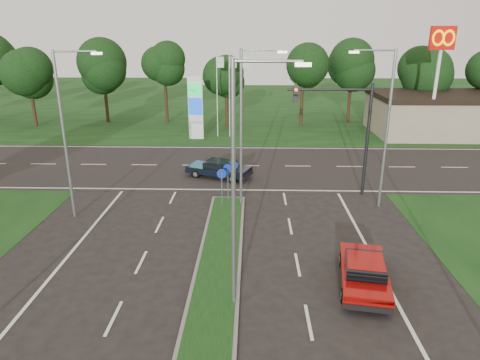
{
  "coord_description": "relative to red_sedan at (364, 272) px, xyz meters",
  "views": [
    {
      "loc": [
        1.42,
        -7.81,
        9.69
      ],
      "look_at": [
        0.79,
        14.14,
        2.2
      ],
      "focal_mm": 32.0,
      "sensor_mm": 36.0,
      "label": 1
    }
  ],
  "objects": [
    {
      "name": "commercial_building",
      "position": [
        16.0,
        28.6,
        1.35
      ],
      "size": [
        16.0,
        9.0,
        4.0
      ],
      "primitive_type": "cube",
      "color": "gray",
      "rests_on": "ground"
    },
    {
      "name": "streetlight_median_far",
      "position": [
        -5.0,
        8.6,
        4.43
      ],
      "size": [
        2.53,
        0.22,
        9.0
      ],
      "color": "gray",
      "rests_on": "ground"
    },
    {
      "name": "streetlight_right_far",
      "position": [
        2.8,
        8.6,
        4.43
      ],
      "size": [
        2.53,
        0.22,
        9.0
      ],
      "rotation": [
        0.0,
        0.0,
        3.14
      ],
      "color": "gray",
      "rests_on": "ground"
    },
    {
      "name": "red_sedan",
      "position": [
        0.0,
        0.0,
        0.0
      ],
      "size": [
        2.5,
        4.61,
        1.2
      ],
      "rotation": [
        0.0,
        0.0,
        -0.17
      ],
      "color": "#940A08",
      "rests_on": "ground"
    },
    {
      "name": "mcdonalds_sign",
      "position": [
        12.0,
        24.57,
        7.34
      ],
      "size": [
        2.2,
        0.47,
        10.4
      ],
      "color": "silver",
      "rests_on": "ground"
    },
    {
      "name": "traffic_signal",
      "position": [
        1.19,
        10.59,
        4.01
      ],
      "size": [
        5.1,
        0.42,
        7.0
      ],
      "color": "black",
      "rests_on": "ground"
    },
    {
      "name": "gas_pylon",
      "position": [
        -9.78,
        25.64,
        2.55
      ],
      "size": [
        5.8,
        1.26,
        8.0
      ],
      "color": "silver",
      "rests_on": "ground"
    },
    {
      "name": "verge_far",
      "position": [
        -6.0,
        47.6,
        -0.65
      ],
      "size": [
        160.0,
        50.0,
        0.02
      ],
      "primitive_type": "cube",
      "color": "black",
      "rests_on": "ground"
    },
    {
      "name": "navy_sedan",
      "position": [
        -6.89,
        13.75,
        0.01
      ],
      "size": [
        4.79,
        3.27,
        1.22
      ],
      "rotation": [
        0.0,
        0.0,
        1.21
      ],
      "color": "black",
      "rests_on": "ground"
    },
    {
      "name": "streetlight_median_near",
      "position": [
        -5.0,
        -1.4,
        4.43
      ],
      "size": [
        2.53,
        0.22,
        9.0
      ],
      "color": "gray",
      "rests_on": "ground"
    },
    {
      "name": "median_kerb",
      "position": [
        -6.0,
        -3.4,
        -0.59
      ],
      "size": [
        2.0,
        26.0,
        0.12
      ],
      "primitive_type": "cube",
      "color": "slate",
      "rests_on": "ground"
    },
    {
      "name": "streetlight_left_far",
      "position": [
        -14.3,
        6.6,
        4.43
      ],
      "size": [
        2.53,
        0.22,
        9.0
      ],
      "color": "gray",
      "rests_on": "ground"
    },
    {
      "name": "treeline_far",
      "position": [
        -5.89,
        32.53,
        6.19
      ],
      "size": [
        6.0,
        6.0,
        9.9
      ],
      "color": "black",
      "rests_on": "ground"
    },
    {
      "name": "median_signs",
      "position": [
        -6.0,
        9.0,
        1.07
      ],
      "size": [
        1.16,
        1.76,
        2.38
      ],
      "color": "gray",
      "rests_on": "ground"
    },
    {
      "name": "cross_road",
      "position": [
        -6.0,
        16.6,
        -0.65
      ],
      "size": [
        160.0,
        12.0,
        0.02
      ],
      "primitive_type": "cube",
      "color": "black",
      "rests_on": "ground"
    }
  ]
}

